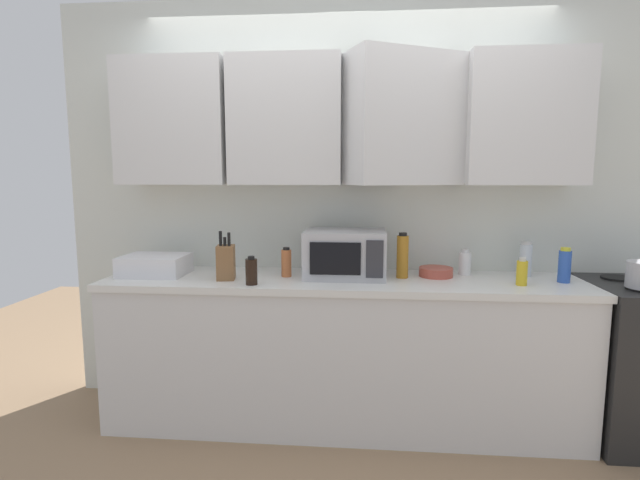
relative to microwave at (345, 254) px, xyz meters
The scene contains 13 objects.
wall_back_with_cabinets 0.57m from the microwave, 94.49° to the left, with size 3.68×0.59×2.60m.
counter_run 0.59m from the microwave, 106.62° to the right, with size 2.81×0.63×0.90m.
microwave is the anchor object (origin of this frame).
dish_rack 1.17m from the microwave, behind, with size 0.38×0.30×0.12m, color silver.
knife_block 0.71m from the microwave, 168.52° to the right, with size 0.12×0.14×0.29m.
bottle_yellow_mustard 1.00m from the microwave, ahead, with size 0.06×0.06×0.16m.
bottle_soy_dark 0.58m from the microwave, 152.51° to the right, with size 0.07×0.07×0.16m.
bottle_blue_cleaner 1.25m from the microwave, ahead, with size 0.07×0.07×0.20m.
bottle_clear_tall 1.09m from the microwave, ahead, with size 0.07×0.07×0.21m.
bottle_amber_vinegar 0.34m from the microwave, ahead, with size 0.07×0.07×0.27m.
bottle_spice_jar 0.36m from the microwave, behind, with size 0.06×0.06×0.18m.
bottle_white_jar 0.74m from the microwave, ahead, with size 0.07×0.07×0.16m.
bowl_ceramic_small 0.56m from the microwave, ahead, with size 0.20×0.20×0.05m, color #B24C3D.
Camera 1 is at (0.12, -3.09, 1.50)m, focal length 26.95 mm.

